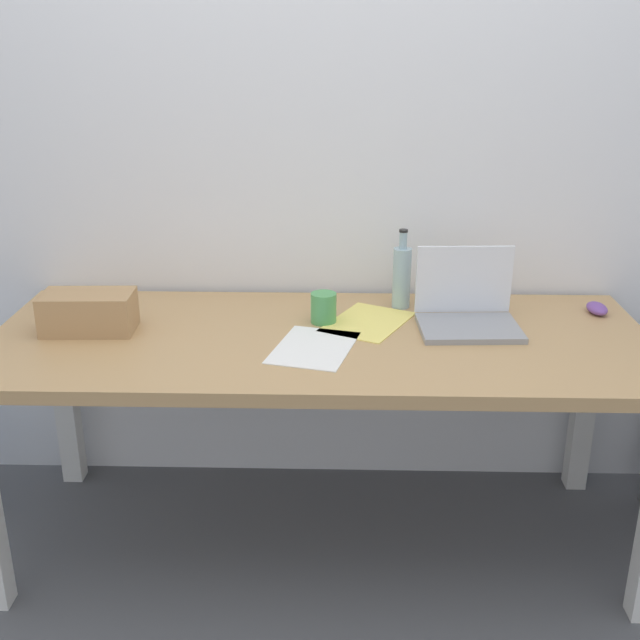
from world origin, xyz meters
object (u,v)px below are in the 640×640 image
Objects in this scene: coffee_mug at (324,308)px; computer_mouse at (597,308)px; laptop_right at (467,311)px; desk at (320,361)px; beer_bottle at (402,276)px; cardboard_box at (89,312)px.

computer_mouse is at bearing 6.77° from coffee_mug.
laptop_right is 3.12× the size of computer_mouse.
coffee_mug reaches higher than desk.
beer_bottle reaches higher than coffee_mug.
beer_bottle reaches higher than cardboard_box.
beer_bottle is (0.26, 0.26, 0.19)m from desk.
desk is 7.56× the size of beer_bottle.
laptop_right is at bearing -41.66° from beer_bottle.
beer_bottle is 0.96× the size of cardboard_box.
beer_bottle is at bearing 138.34° from laptop_right.
computer_mouse is 0.89m from coffee_mug.
computer_mouse is at bearing 15.96° from laptop_right.
beer_bottle reaches higher than computer_mouse.
coffee_mug is (0.71, 0.09, -0.01)m from cardboard_box.
desk is 0.17m from coffee_mug.
cardboard_box is at bearing 178.29° from desk.
computer_mouse is 1.05× the size of coffee_mug.
desk is at bearing -168.36° from laptop_right.
laptop_right is 0.46m from computer_mouse.
laptop_right is 0.26m from beer_bottle.
cardboard_box reaches higher than desk.
beer_bottle is 0.99m from cardboard_box.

